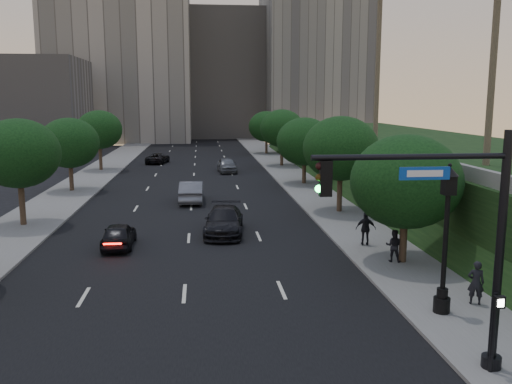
{
  "coord_description": "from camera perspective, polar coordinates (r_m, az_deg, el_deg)",
  "views": [
    {
      "loc": [
        0.76,
        -16.19,
        7.79
      ],
      "look_at": [
        3.27,
        8.3,
        3.6
      ],
      "focal_mm": 38.0,
      "sensor_mm": 36.0,
      "label": 1
    }
  ],
  "objects": [
    {
      "name": "embankment",
      "position": [
        49.37,
        19.69,
        2.35
      ],
      "size": [
        18.0,
        90.0,
        4.0
      ],
      "primitive_type": "cube",
      "color": "black",
      "rests_on": "ground"
    },
    {
      "name": "road_surface",
      "position": [
        46.85,
        -6.7,
        0.03
      ],
      "size": [
        16.0,
        140.0,
        0.02
      ],
      "primitive_type": "cube",
      "color": "black",
      "rests_on": "ground"
    },
    {
      "name": "office_block_mid",
      "position": [
        118.43,
        -3.38,
        12.16
      ],
      "size": [
        22.0,
        18.0,
        26.0
      ],
      "primitive_type": "cube",
      "color": "gray",
      "rests_on": "ground"
    },
    {
      "name": "tree_left_b",
      "position": [
        36.08,
        -23.73,
        3.73
      ],
      "size": [
        5.0,
        5.0,
        6.71
      ],
      "color": "#38281C",
      "rests_on": "ground"
    },
    {
      "name": "street_lamp",
      "position": [
        20.58,
        19.29,
        -5.4
      ],
      "size": [
        0.64,
        0.64,
        5.62
      ],
      "color": "black",
      "rests_on": "ground"
    },
    {
      "name": "tree_left_d",
      "position": [
        62.27,
        -16.17,
        6.32
      ],
      "size": [
        5.0,
        5.0,
        6.71
      ],
      "color": "#38281C",
      "rests_on": "ground"
    },
    {
      "name": "sidewalk_right",
      "position": [
        47.79,
        5.68,
        0.32
      ],
      "size": [
        4.5,
        140.0,
        0.15
      ],
      "primitive_type": "cube",
      "color": "slate",
      "rests_on": "ground"
    },
    {
      "name": "tree_right_c",
      "position": [
        50.25,
        5.13,
        5.31
      ],
      "size": [
        5.2,
        5.2,
        6.24
      ],
      "color": "#38281C",
      "rests_on": "ground"
    },
    {
      "name": "parapet_wall",
      "position": [
        46.12,
        10.24,
        5.22
      ],
      "size": [
        0.35,
        90.0,
        0.7
      ],
      "primitive_type": "cube",
      "color": "slate",
      "rests_on": "embankment"
    },
    {
      "name": "sedan_mid_left",
      "position": [
        42.01,
        -6.81,
        0.05
      ],
      "size": [
        1.84,
        5.05,
        1.65
      ],
      "primitive_type": "imported",
      "rotation": [
        0.0,
        0.0,
        3.12
      ],
      "color": "slate",
      "rests_on": "ground"
    },
    {
      "name": "traffic_signal_mast",
      "position": [
        16.11,
        20.91,
        -5.79
      ],
      "size": [
        5.68,
        0.56,
        7.0
      ],
      "color": "black",
      "rests_on": "ground"
    },
    {
      "name": "sidewalk_left",
      "position": [
        48.11,
        -19.0,
        -0.1
      ],
      "size": [
        4.5,
        140.0,
        0.15
      ],
      "primitive_type": "cube",
      "color": "slate",
      "rests_on": "ground"
    },
    {
      "name": "sedan_far_right",
      "position": [
        59.13,
        -3.1,
        2.85
      ],
      "size": [
        2.21,
        4.84,
        1.61
      ],
      "primitive_type": "imported",
      "rotation": [
        0.0,
        0.0,
        0.07
      ],
      "color": "slate",
      "rests_on": "ground"
    },
    {
      "name": "tree_right_a",
      "position": [
        26.28,
        15.5,
        1.06
      ],
      "size": [
        5.2,
        5.2,
        6.24
      ],
      "color": "#38281C",
      "rests_on": "ground"
    },
    {
      "name": "tree_right_b",
      "position": [
        37.57,
        8.91,
        4.54
      ],
      "size": [
        5.2,
        5.2,
        6.74
      ],
      "color": "#38281C",
      "rests_on": "ground"
    },
    {
      "name": "tree_right_e",
      "position": [
        78.86,
        1.11,
        6.91
      ],
      "size": [
        5.2,
        5.2,
        6.24
      ],
      "color": "#38281C",
      "rests_on": "ground"
    },
    {
      "name": "pedestrian_c",
      "position": [
        29.41,
        11.48,
        -3.8
      ],
      "size": [
        1.12,
        0.65,
        1.79
      ],
      "primitive_type": "imported",
      "rotation": [
        0.0,
        0.0,
        2.93
      ],
      "color": "black",
      "rests_on": "sidewalk_right"
    },
    {
      "name": "tree_right_d",
      "position": [
        63.99,
        2.75,
        6.71
      ],
      "size": [
        5.2,
        5.2,
        6.74
      ],
      "color": "#38281C",
      "rests_on": "ground"
    },
    {
      "name": "pedestrian_signal",
      "position": [
        16.96,
        23.85,
        -12.73
      ],
      "size": [
        0.3,
        0.33,
        2.5
      ],
      "color": "black",
      "rests_on": "ground"
    },
    {
      "name": "pedestrian_b",
      "position": [
        26.77,
        14.29,
        -5.5
      ],
      "size": [
        0.94,
        0.85,
        1.56
      ],
      "primitive_type": "imported",
      "rotation": [
        0.0,
        0.0,
        2.71
      ],
      "color": "black",
      "rests_on": "sidewalk_right"
    },
    {
      "name": "sedan_near_left",
      "position": [
        29.91,
        -14.25,
        -4.41
      ],
      "size": [
        1.62,
        3.96,
        1.35
      ],
      "primitive_type": "imported",
      "rotation": [
        0.0,
        0.0,
        3.15
      ],
      "color": "black",
      "rests_on": "ground"
    },
    {
      "name": "office_block_left",
      "position": [
        109.51,
        -13.98,
        13.67
      ],
      "size": [
        26.0,
        20.0,
        32.0
      ],
      "primitive_type": "cube",
      "color": "gray",
      "rests_on": "ground"
    },
    {
      "name": "ground",
      "position": [
        17.99,
        -8.01,
        -16.1
      ],
      "size": [
        160.0,
        160.0,
        0.0
      ],
      "primitive_type": "plane",
      "color": "black",
      "rests_on": "ground"
    },
    {
      "name": "pedestrian_a",
      "position": [
        22.29,
        22.14,
        -8.82
      ],
      "size": [
        0.71,
        0.58,
        1.69
      ],
      "primitive_type": "imported",
      "rotation": [
        0.0,
        0.0,
        2.81
      ],
      "color": "black",
      "rests_on": "sidewalk_right"
    },
    {
      "name": "office_block_filler",
      "position": [
        90.26,
        -23.36,
        8.37
      ],
      "size": [
        18.0,
        16.0,
        14.0
      ],
      "primitive_type": "cube",
      "color": "gray",
      "rests_on": "ground"
    },
    {
      "name": "tree_left_c",
      "position": [
        48.61,
        -19.06,
        4.9
      ],
      "size": [
        5.0,
        5.0,
        6.34
      ],
      "color": "#38281C",
      "rests_on": "ground"
    },
    {
      "name": "sedan_far_left",
      "position": [
        68.52,
        -10.3,
        3.52
      ],
      "size": [
        3.01,
        5.01,
        1.3
      ],
      "primitive_type": "imported",
      "rotation": [
        0.0,
        0.0,
        2.95
      ],
      "color": "black",
      "rests_on": "ground"
    },
    {
      "name": "sedan_near_right",
      "position": [
        31.89,
        -3.38,
        -3.06
      ],
      "size": [
        2.67,
        5.54,
        1.56
      ],
      "primitive_type": "imported",
      "rotation": [
        0.0,
        0.0,
        -0.09
      ],
      "color": "black",
      "rests_on": "ground"
    },
    {
      "name": "office_block_right",
      "position": [
        115.03,
        6.03,
        14.69
      ],
      "size": [
        20.0,
        22.0,
        36.0
      ],
      "primitive_type": "cube",
      "color": "gray",
      "rests_on": "ground"
    }
  ]
}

